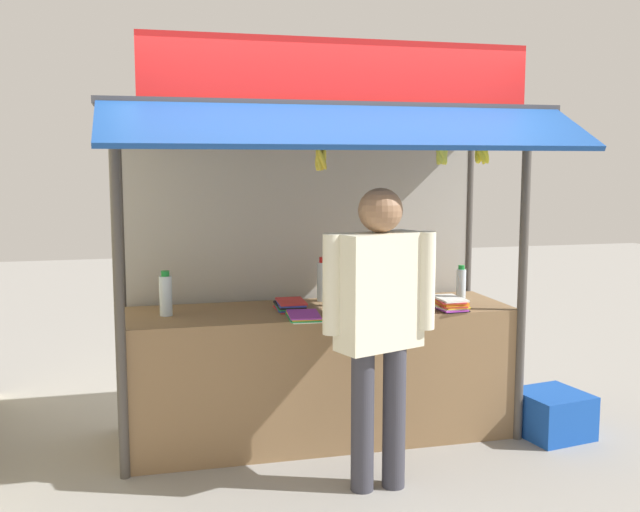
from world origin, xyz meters
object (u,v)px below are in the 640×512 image
Objects in this scene: magazine_stack_right at (304,316)px; magazine_stack_mid_left at (290,305)px; water_bottle_mid_right at (461,283)px; banana_bunch_inner_left at (321,158)px; vendor_person at (379,311)px; banana_bunch_leftmost at (482,153)px; plastic_crate at (552,414)px; water_bottle_far_right at (411,284)px; water_bottle_front_left at (323,280)px; banana_bunch_rightmost at (442,154)px; water_bottle_center at (166,295)px; magazine_stack_rear_center at (449,303)px.

magazine_stack_mid_left is at bearing 94.19° from magazine_stack_right.
banana_bunch_inner_left reaches higher than water_bottle_mid_right.
vendor_person is (0.24, -0.39, -0.84)m from banana_bunch_inner_left.
water_bottle_mid_right is 1.07m from banana_bunch_leftmost.
banana_bunch_leftmost is 0.54× the size of plastic_crate.
water_bottle_far_right is at bearing 24.16° from magazine_stack_right.
banana_bunch_rightmost is (0.56, -0.72, 0.87)m from water_bottle_front_left.
magazine_stack_mid_left is (0.80, 0.00, -0.10)m from water_bottle_center.
banana_bunch_rightmost is 1.02× the size of banana_bunch_leftmost.
vendor_person is at bearing -134.35° from water_bottle_mid_right.
magazine_stack_right is (0.82, -0.31, -0.12)m from water_bottle_center.
water_bottle_front_left is at bearing 74.56° from banana_bunch_inner_left.
water_bottle_mid_right is 1.29m from magazine_stack_right.
banana_bunch_inner_left is 2.37m from plastic_crate.
water_bottle_mid_right is 0.41m from magazine_stack_rear_center.
water_bottle_center is at bearing 171.99° from magazine_stack_rear_center.
water_bottle_mid_right is 0.85× the size of water_bottle_center.
water_bottle_front_left reaches higher than water_bottle_center.
banana_bunch_inner_left is (0.88, -0.48, 0.85)m from water_bottle_center.
banana_bunch_rightmost is 0.27m from banana_bunch_leftmost.
water_bottle_center is 1.25× the size of banana_bunch_leftmost.
water_bottle_mid_right is 0.83× the size of magazine_stack_rear_center.
banana_bunch_rightmost is at bearing -29.78° from magazine_stack_mid_left.
water_bottle_far_right is 0.85× the size of water_bottle_front_left.
banana_bunch_rightmost is 1.95m from plastic_crate.
banana_bunch_rightmost is at bearing 179.85° from banana_bunch_leftmost.
water_bottle_far_right is at bearing 35.04° from banana_bunch_inner_left.
magazine_stack_right is 1.86m from plastic_crate.
water_bottle_mid_right is at bearing 2.16° from water_bottle_center.
water_bottle_mid_right reaches higher than magazine_stack_rear_center.
banana_bunch_inner_left and banana_bunch_rightmost have the same top height.
water_bottle_center is 1.07× the size of banana_bunch_inner_left.
water_bottle_center reaches higher than plastic_crate.
water_bottle_center is 0.98× the size of magazine_stack_rear_center.
magazine_stack_mid_left is (-1.25, -0.08, -0.08)m from water_bottle_mid_right.
water_bottle_mid_right is 1.33m from vendor_person.
banana_bunch_inner_left reaches higher than magazine_stack_mid_left.
magazine_stack_rear_center is at bearing -14.22° from magazine_stack_mid_left.
banana_bunch_rightmost is at bearing -93.10° from water_bottle_far_right.
banana_bunch_inner_left is 1.16× the size of banana_bunch_leftmost.
water_bottle_far_right is at bearing 151.91° from plastic_crate.
water_bottle_center is at bearing 151.43° from banana_bunch_inner_left.
water_bottle_far_right is 1.13× the size of banana_bunch_rightmost.
magazine_stack_mid_left is at bearing 100.01° from banana_bunch_inner_left.
banana_bunch_rightmost is 1.08m from vendor_person.
magazine_stack_mid_left is at bearing 90.07° from vendor_person.
plastic_crate is at bearing -8.67° from water_bottle_center.
banana_bunch_rightmost is at bearing -173.80° from plastic_crate.
water_bottle_center is 0.81m from magazine_stack_mid_left.
water_bottle_mid_right is at bearing 25.65° from banana_bunch_inner_left.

